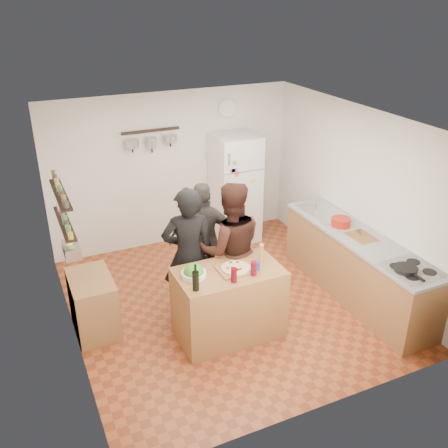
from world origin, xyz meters
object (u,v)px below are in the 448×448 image
counter_run (357,267)px  pepper_mill (261,254)px  person_left (189,255)px  prep_island (229,303)px  wine_bottle (196,281)px  salt_canister (257,266)px  fridge (235,188)px  salad_bowl (194,274)px  person_center (230,249)px  wall_clock (227,109)px  side_table (93,304)px  person_back (204,240)px  skillet (406,269)px  red_bowl (341,222)px

counter_run → pepper_mill: bearing=-179.2°
person_left → counter_run: person_left is taller
prep_island → wine_bottle: (-0.50, -0.22, 0.57)m
pepper_mill → salt_canister: 0.23m
salt_canister → person_left: size_ratio=0.07×
person_left → counter_run: 2.35m
fridge → salt_canister: bearing=-110.2°
salad_bowl → salt_canister: salt_canister is taller
person_center → wall_clock: (0.97, 2.21, 1.25)m
side_table → salad_bowl: bearing=-35.4°
wall_clock → side_table: wall_clock is taller
counter_run → person_back: bearing=152.7°
skillet → red_bowl: 1.32m
person_back → prep_island: bearing=105.3°
pepper_mill → red_bowl: pepper_mill is taller
person_left → person_back: size_ratio=1.11×
person_center → side_table: 1.83m
wine_bottle → person_left: person_left is taller
fridge → wall_clock: 1.29m
wine_bottle → wall_clock: size_ratio=0.76×
prep_island → wall_clock: size_ratio=4.17×
person_center → skillet: person_center is taller
prep_island → red_bowl: bearing=13.2°
prep_island → side_table: bearing=151.5°
pepper_mill → person_back: (-0.34, 0.98, -0.19)m
skillet → side_table: 3.78m
person_center → skillet: size_ratio=6.68×
person_back → fridge: 1.74m
person_left → counter_run: bearing=-179.1°
skillet → person_center: bearing=140.0°
wine_bottle → pepper_mill: (0.95, 0.27, -0.02)m
wall_clock → person_left: bearing=-125.2°
red_bowl → salad_bowl: bearing=-170.3°
person_back → salad_bowl: bearing=82.9°
fridge → wine_bottle: bearing=-123.5°
wine_bottle → person_left: 0.82m
counter_run → wall_clock: bearing=105.9°
prep_island → counter_run: bearing=2.1°
salad_bowl → wine_bottle: bearing=-106.5°
counter_run → red_bowl: size_ratio=9.86×
person_center → fridge: 2.12m
wine_bottle → skillet: wine_bottle is taller
wine_bottle → person_back: size_ratio=0.14×
person_left → fridge: (1.50, 1.80, 0.00)m
pepper_mill → salt_canister: size_ratio=1.60×
salad_bowl → person_back: 1.12m
person_center → wall_clock: wall_clock is taller
person_left → pepper_mill: bearing=158.4°
person_center → fridge: bearing=-103.6°
salad_bowl → fridge: fridge is taller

